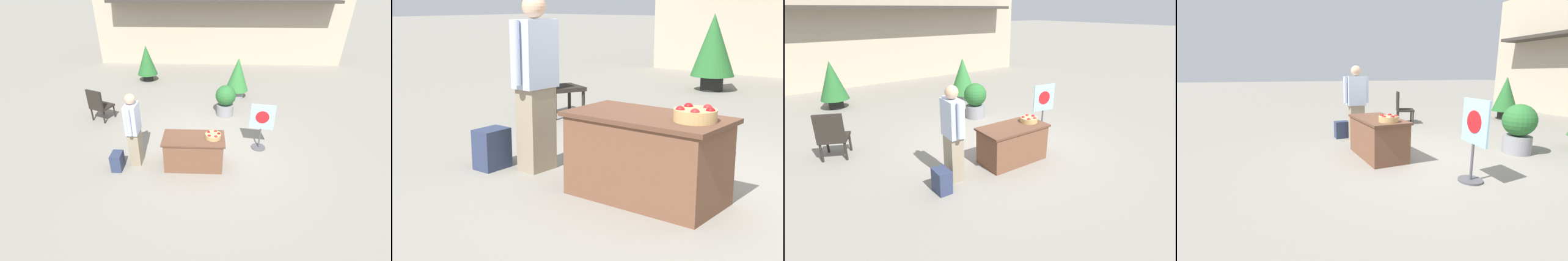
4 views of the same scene
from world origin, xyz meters
TOP-DOWN VIEW (x-y plane):
  - ground_plane at (0.00, 0.00)m, footprint 120.00×120.00m
  - storefront_building at (0.61, 10.14)m, footprint 12.28×5.64m
  - display_table at (-0.30, -0.79)m, footprint 1.40×0.73m
  - apple_basket at (0.14, -0.77)m, footprint 0.35×0.35m
  - person_visitor at (-1.65, -0.75)m, footprint 0.27×0.61m
  - backpack at (-2.04, -1.01)m, footprint 0.24×0.34m
  - poster_board at (1.36, 0.01)m, footprint 0.58×0.36m
  - patio_chair at (-3.29, 1.38)m, footprint 0.72×0.72m
  - potted_plant_far_right at (0.59, 1.90)m, footprint 0.64×0.64m
  - potted_plant_far_left at (1.09, 3.40)m, footprint 0.83×0.83m
  - potted_plant_near_left at (-2.56, 5.14)m, footprint 0.85×0.85m

SIDE VIEW (x-z plane):
  - ground_plane at x=0.00m, z-range 0.00..0.00m
  - backpack at x=-2.04m, z-range 0.00..0.42m
  - display_table at x=-0.30m, z-range 0.00..0.76m
  - potted_plant_far_right at x=0.59m, z-range 0.04..1.04m
  - patio_chair at x=-3.29m, z-range 0.04..1.06m
  - poster_board at x=1.36m, z-range 0.05..1.28m
  - apple_basket at x=0.14m, z-range 0.75..0.88m
  - potted_plant_far_left at x=1.09m, z-range 0.08..1.55m
  - potted_plant_near_left at x=-2.56m, z-range 0.10..1.59m
  - person_visitor at x=-1.65m, z-range 0.02..1.79m
  - storefront_building at x=0.61m, z-range 0.00..4.83m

